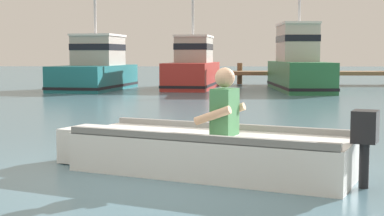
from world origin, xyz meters
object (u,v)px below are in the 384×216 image
at_px(moored_boat_red, 193,68).
at_px(moored_boat_green, 298,65).
at_px(rowboat_with_person, 206,151).
at_px(moored_boat_teal, 96,69).

distance_m(moored_boat_red, moored_boat_green, 4.13).
distance_m(rowboat_with_person, moored_boat_red, 16.25).
xyz_separation_m(rowboat_with_person, moored_boat_green, (3.37, 15.24, 0.68)).
height_order(rowboat_with_person, moored_boat_red, moored_boat_red).
bearing_deg(moored_boat_red, moored_boat_teal, -168.13).
bearing_deg(rowboat_with_person, moored_boat_green, 77.54).
relative_size(moored_boat_red, moored_boat_green, 0.86).
distance_m(moored_boat_teal, moored_boat_red, 3.79).
distance_m(moored_boat_teal, moored_boat_green, 7.71).
bearing_deg(moored_boat_green, moored_boat_teal, 178.37).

